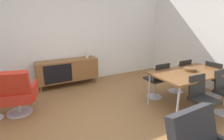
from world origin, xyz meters
The scene contains 11 objects.
ground_plane centered at (0.00, 0.00, 0.00)m, with size 8.32×8.32×0.00m, color olive.
wall_back centered at (0.00, 2.60, 1.40)m, with size 6.80×0.12×2.80m, color white.
sideboard centered at (-0.06, 2.30, 0.44)m, with size 1.60×0.45×0.72m.
vase_cobalt centered at (0.51, 2.30, 0.81)m, with size 0.09×0.09×0.25m.
dining_table centered at (1.89, -0.02, 0.70)m, with size 1.60×0.90×0.74m.
wooden_bowl_on_table centered at (1.96, 0.05, 0.77)m, with size 0.26×0.26×0.06m, color brown.
dining_chair_back_left centered at (1.54, 0.54, 0.47)m, with size 0.40×0.42×0.86m.
dining_chair_far_end centered at (2.78, -0.02, 0.47)m, with size 0.44×0.42×0.86m.
dining_chair_back_right centered at (2.24, 0.54, 0.47)m, with size 0.41×0.43×0.86m.
dining_chair_front_left centered at (1.54, -0.58, 0.47)m, with size 0.42×0.44×0.86m.
lounge_chair_red centered at (-1.32, 1.23, 0.47)m, with size 0.81×0.77×0.95m.
Camera 1 is at (-1.17, -2.35, 1.84)m, focal length 28.69 mm.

